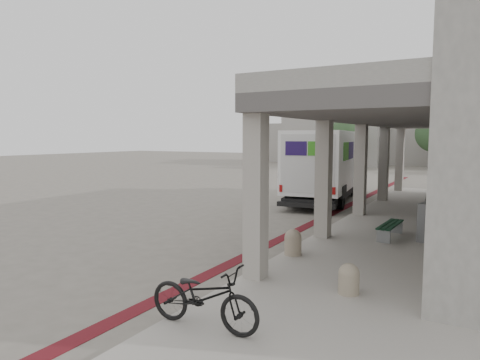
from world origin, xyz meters
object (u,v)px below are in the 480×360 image
Objects in this scene: bench at (390,228)px; bicycle_black at (204,296)px; fedex_truck at (325,164)px; utility_cabinet at (430,222)px.

bench is 0.94× the size of bicycle_black.
fedex_truck is 8.16m from utility_cabinet.
utility_cabinet is at bearing -19.41° from bicycle_black.
utility_cabinet is at bearing -59.14° from fedex_truck.
fedex_truck is at bearing 125.32° from bench.
fedex_truck is 4.54× the size of bench.
bench is 1.02m from utility_cabinet.
fedex_truck is at bearing 9.38° from bicycle_black.
bench is at bearing -165.26° from utility_cabinet.
fedex_truck reaches higher than bench.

